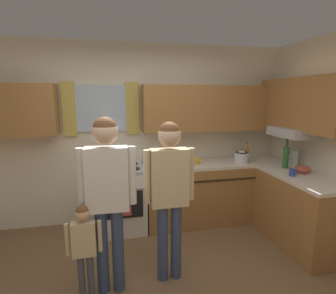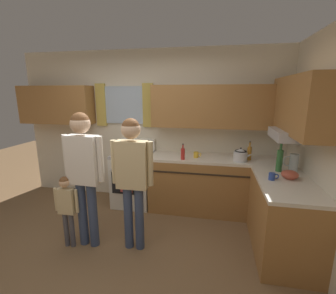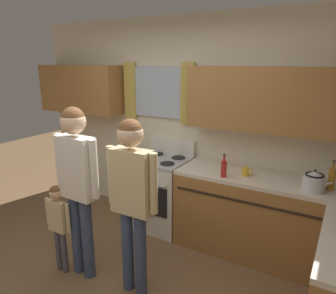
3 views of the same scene
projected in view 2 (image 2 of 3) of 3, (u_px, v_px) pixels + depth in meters
ground_plane at (104, 265)px, 2.66m from camera, size 12.00×12.00×0.00m
back_wall_unit at (150, 119)px, 4.07m from camera, size 4.60×0.42×2.60m
kitchen_counter_run at (236, 194)px, 3.44m from camera, size 2.14×1.78×0.90m
stove_oven at (134, 177)px, 4.07m from camera, size 0.63×0.67×1.10m
bottle_oil_amber at (249, 153)px, 3.56m from camera, size 0.06×0.06×0.29m
bottle_sauce_red at (183, 154)px, 3.57m from camera, size 0.06×0.06×0.25m
bottle_wine_green at (280, 160)px, 3.02m from camera, size 0.08×0.08×0.39m
mug_mustard_yellow at (196, 155)px, 3.69m from camera, size 0.12×0.08×0.09m
mug_cobalt_blue at (272, 176)px, 2.74m from camera, size 0.11×0.07×0.08m
stovetop_kettle at (240, 155)px, 3.49m from camera, size 0.27×0.20×0.21m
water_pitcher at (293, 162)px, 3.07m from camera, size 0.19×0.11×0.22m
mixing_bowl at (290, 175)px, 2.79m from camera, size 0.19×0.19×0.10m
adult_holding_child at (84, 165)px, 2.80m from camera, size 0.52×0.23×1.68m
adult_in_plaid at (132, 170)px, 2.75m from camera, size 0.50×0.22×1.62m
small_child at (67, 204)px, 2.87m from camera, size 0.32×0.12×0.92m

